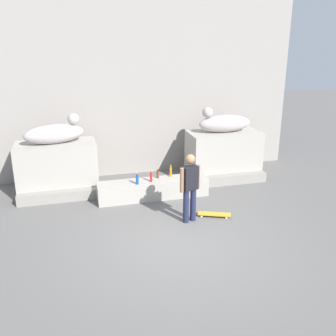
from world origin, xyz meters
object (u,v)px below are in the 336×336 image
(bottle_red, at_px, (151,177))
(bottle_brown, at_px, (158,174))
(skateboard, at_px, (214,214))
(bottle_orange, at_px, (171,172))
(statue_reclining_left, at_px, (55,133))
(bottle_blue, at_px, (137,179))
(statue_reclining_right, at_px, (224,123))
(skater, at_px, (190,185))

(bottle_red, height_order, bottle_brown, bottle_red)
(skateboard, distance_m, bottle_orange, 1.92)
(statue_reclining_left, height_order, bottle_orange, statue_reclining_left)
(statue_reclining_left, bearing_deg, bottle_red, -36.01)
(statue_reclining_left, distance_m, bottle_blue, 2.57)
(statue_reclining_right, height_order, bottle_brown, statue_reclining_right)
(bottle_brown, height_order, bottle_blue, bottle_blue)
(skateboard, height_order, bottle_red, bottle_red)
(skateboard, xyz_separation_m, bottle_orange, (-0.64, 1.72, 0.57))
(bottle_red, relative_size, bottle_orange, 0.94)
(bottle_orange, bearing_deg, bottle_blue, -161.46)
(skater, relative_size, bottle_blue, 5.28)
(statue_reclining_left, height_order, bottle_brown, statue_reclining_left)
(skater, height_order, bottle_brown, skater)
(statue_reclining_right, distance_m, bottle_brown, 2.67)
(statue_reclining_left, xyz_separation_m, skater, (2.95, -2.69, -0.78))
(bottle_brown, bearing_deg, statue_reclining_right, 21.92)
(statue_reclining_right, height_order, skater, statue_reclining_right)
(statue_reclining_right, bearing_deg, bottle_red, 26.09)
(skater, xyz_separation_m, bottle_red, (-0.58, 1.54, -0.30))
(statue_reclining_left, relative_size, skateboard, 2.05)
(statue_reclining_right, height_order, bottle_red, statue_reclining_right)
(statue_reclining_left, height_order, skateboard, statue_reclining_left)
(bottle_blue, bearing_deg, bottle_brown, 27.11)
(bottle_brown, bearing_deg, skater, -79.01)
(statue_reclining_left, relative_size, bottle_blue, 5.29)
(skateboard, bearing_deg, bottle_brown, 143.29)
(statue_reclining_right, distance_m, bottle_blue, 3.32)
(statue_reclining_left, distance_m, skater, 4.07)
(statue_reclining_left, bearing_deg, statue_reclining_right, -10.27)
(skateboard, xyz_separation_m, bottle_red, (-1.24, 1.47, 0.56))
(bottle_red, relative_size, bottle_blue, 0.99)
(statue_reclining_left, relative_size, statue_reclining_right, 1.04)
(skater, xyz_separation_m, bottle_brown, (-0.34, 1.77, -0.32))
(statue_reclining_right, height_order, skateboard, statue_reclining_right)
(skateboard, distance_m, bottle_brown, 2.05)
(bottle_brown, bearing_deg, statue_reclining_left, 160.66)
(statue_reclining_right, bearing_deg, bottle_brown, 23.47)
(skateboard, bearing_deg, bottle_red, 152.87)
(skateboard, bearing_deg, statue_reclining_right, 87.13)
(skater, distance_m, bottle_red, 1.68)
(statue_reclining_left, bearing_deg, bottle_blue, -42.15)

